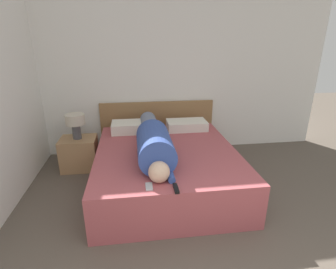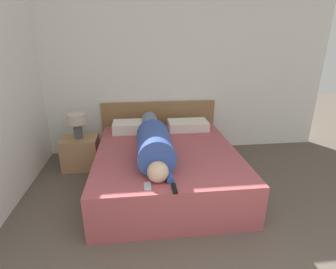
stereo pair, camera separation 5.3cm
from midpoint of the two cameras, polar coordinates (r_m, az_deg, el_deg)
wall_back at (r=4.15m, az=0.83°, el=13.85°), size 5.03×0.06×2.60m
bed at (r=3.30m, az=0.17°, el=-7.21°), size 1.68×1.93×0.49m
headboard at (r=4.26m, az=-1.61°, el=1.75°), size 1.80×0.04×0.82m
nightstand at (r=3.94m, az=-18.08°, el=-3.78°), size 0.49×0.39×0.45m
table_lamp at (r=3.78m, az=-18.84°, el=2.69°), size 0.26×0.26×0.35m
person_lying at (r=3.02m, az=-2.68°, el=-1.41°), size 0.38×1.75×0.38m
pillow_near_headboard at (r=3.82m, az=-6.94°, el=1.71°), size 0.61×0.35×0.14m
pillow_second at (r=3.89m, az=4.74°, el=2.05°), size 0.58×0.35×0.13m
tv_remote at (r=2.39m, az=2.05°, el=-11.67°), size 0.04×0.15×0.02m
cell_phone at (r=2.44m, az=-3.83°, el=-11.18°), size 0.06×0.13×0.01m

